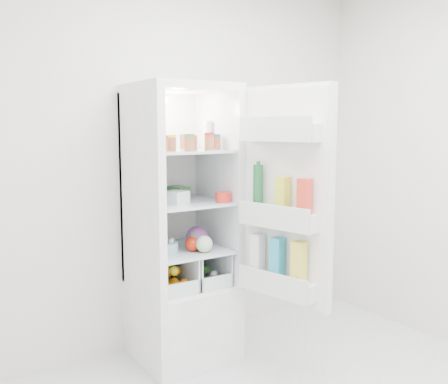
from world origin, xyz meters
TOP-DOWN VIEW (x-y plane):
  - room_walls at (0.00, 0.00)m, footprint 3.02×3.02m
  - refrigerator at (-0.20, 1.25)m, footprint 0.60×0.60m
  - shelf_low at (-0.20, 1.19)m, footprint 0.49×0.53m
  - shelf_mid at (-0.20, 1.19)m, footprint 0.49×0.53m
  - shelf_top at (-0.20, 1.19)m, footprint 0.49×0.53m
  - crisper_left at (-0.32, 1.19)m, footprint 0.23×0.46m
  - crisper_right at (-0.08, 1.19)m, footprint 0.23×0.46m
  - condiment_jars at (-0.21, 1.13)m, footprint 0.46×0.34m
  - squeeze_bottle at (0.01, 1.23)m, footprint 0.06×0.06m
  - tub_white at (-0.28, 1.12)m, footprint 0.16×0.16m
  - tin_red at (-0.01, 1.01)m, footprint 0.10×0.10m
  - foil_tray at (-0.35, 1.36)m, footprint 0.15×0.11m
  - tub_green at (-0.14, 1.35)m, footprint 0.12×0.15m
  - red_cabbage at (-0.13, 1.12)m, footprint 0.15×0.15m
  - bell_pepper at (-0.18, 1.09)m, footprint 0.10×0.10m
  - mushroom_bowl at (-0.33, 1.15)m, footprint 0.18×0.18m
  - salad_bag at (-0.14, 1.02)m, footprint 0.11×0.11m
  - citrus_pile at (-0.32, 1.16)m, footprint 0.20×0.31m
  - veg_pile at (-0.07, 1.18)m, footprint 0.16×0.30m
  - fridge_door at (0.17, 0.62)m, footprint 0.30×0.60m

SIDE VIEW (x-z plane):
  - veg_pile at x=-0.07m, z-range 0.51..0.61m
  - citrus_pile at x=-0.32m, z-range 0.50..0.66m
  - crisper_left at x=-0.32m, z-range 0.50..0.72m
  - crisper_right at x=-0.08m, z-range 0.50..0.72m
  - refrigerator at x=-0.20m, z-range -0.23..1.57m
  - shelf_low at x=-0.20m, z-range 0.73..0.75m
  - mushroom_bowl at x=-0.33m, z-range 0.75..0.81m
  - bell_pepper at x=-0.18m, z-range 0.75..0.84m
  - salad_bag at x=-0.14m, z-range 0.75..0.85m
  - red_cabbage at x=-0.13m, z-range 0.75..0.90m
  - shelf_mid at x=-0.20m, z-range 1.04..1.06m
  - foil_tray at x=-0.35m, z-range 1.06..1.09m
  - tin_red at x=-0.01m, z-range 1.06..1.12m
  - fridge_door at x=0.17m, z-range 0.44..1.74m
  - tub_green at x=-0.14m, z-range 1.06..1.13m
  - tub_white at x=-0.28m, z-range 1.06..1.14m
  - shelf_top at x=-0.20m, z-range 1.37..1.39m
  - condiment_jars at x=-0.21m, z-range 1.39..1.47m
  - squeeze_bottle at x=0.01m, z-range 1.39..1.57m
  - room_walls at x=0.00m, z-range 0.29..2.90m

